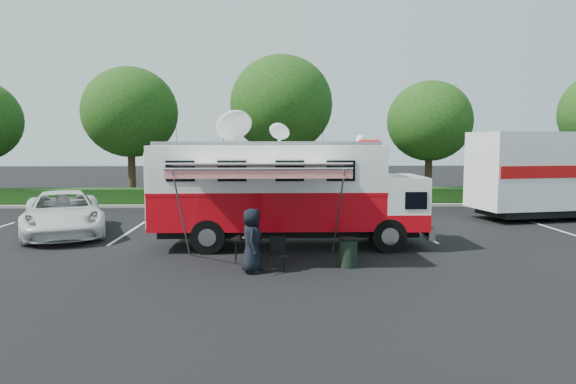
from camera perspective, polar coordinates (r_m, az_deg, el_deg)
name	(u,v)px	position (r m, az deg, el deg)	size (l,w,h in m)	color
ground_plane	(288,246)	(18.45, 0.05, -6.04)	(120.00, 120.00, 0.00)	black
back_border	(301,120)	(31.04, 1.40, 8.00)	(60.00, 6.14, 8.87)	#9E998E
stall_lines	(274,231)	(21.39, -1.56, -4.40)	(24.12, 5.50, 0.01)	silver
command_truck	(286,191)	(18.15, -0.21, 0.08)	(9.60, 2.64, 4.61)	black
awning	(260,167)	(15.34, -3.15, 2.77)	(5.24, 2.70, 3.17)	white
white_suv	(64,235)	(22.56, -23.65, -4.36)	(2.89, 6.27, 1.74)	silver
person	(252,272)	(14.89, -4.01, -8.90)	(0.90, 0.59, 1.85)	black
folding_table	(247,239)	(16.06, -4.52, -5.26)	(1.03, 0.86, 0.76)	black
folding_chair	(278,251)	(14.97, -1.17, -6.53)	(0.54, 0.57, 0.98)	black
trash_bin	(348,252)	(15.49, 6.72, -6.69)	(0.58, 0.58, 0.87)	black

